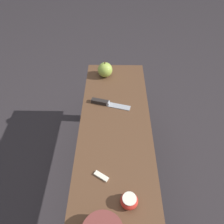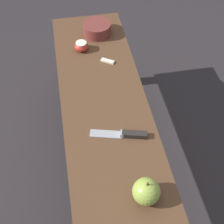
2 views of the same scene
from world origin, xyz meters
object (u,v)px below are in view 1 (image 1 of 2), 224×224
Objects in this scene: knife at (105,103)px; apple_cut at (129,201)px; wooden_bench at (115,146)px; apple_whole at (105,70)px.

knife is 0.51m from apple_cut.
apple_cut reaches higher than wooden_bench.
apple_cut is at bearing -63.94° from knife.
knife is 0.24m from apple_whole.
knife reaches higher than wooden_bench.
apple_whole reaches higher than knife.
wooden_bench is 0.31m from apple_cut.
wooden_bench is at bearing -170.45° from apple_cut.
knife is 3.24× the size of apple_cut.
wooden_bench is at bearing 7.68° from apple_whole.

